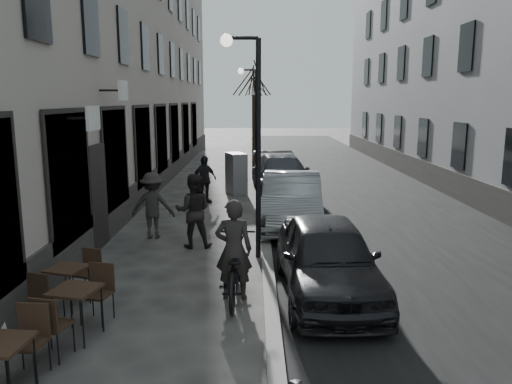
{
  "coord_description": "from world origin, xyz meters",
  "views": [
    {
      "loc": [
        -0.1,
        -5.33,
        3.68
      ],
      "look_at": [
        -0.06,
        4.76,
        1.8
      ],
      "focal_mm": 35.0,
      "sensor_mm": 36.0,
      "label": 1
    }
  ],
  "objects_px": {
    "pedestrian_far": "(204,179)",
    "tree_far": "(254,84)",
    "car_near": "(327,258)",
    "car_far": "(281,174)",
    "pedestrian_mid": "(153,205)",
    "bistro_set_b": "(76,308)",
    "tree_near": "(254,80)",
    "pedestrian_near": "(193,211)",
    "bicycle": "(234,269)",
    "utility_cabinet": "(236,173)",
    "bistro_set_a": "(1,366)",
    "streetlamp_near": "(251,123)",
    "car_mid": "(292,200)",
    "bistro_set_c": "(68,283)",
    "streetlamp_far": "(252,111)"
  },
  "relations": [
    {
      "from": "pedestrian_far",
      "to": "tree_far",
      "type": "bearing_deg",
      "value": 45.34
    },
    {
      "from": "car_near",
      "to": "tree_far",
      "type": "bearing_deg",
      "value": 91.97
    },
    {
      "from": "car_far",
      "to": "pedestrian_mid",
      "type": "bearing_deg",
      "value": -125.29
    },
    {
      "from": "bistro_set_b",
      "to": "tree_far",
      "type": "bearing_deg",
      "value": 96.63
    },
    {
      "from": "pedestrian_far",
      "to": "car_far",
      "type": "relative_size",
      "value": 0.33
    },
    {
      "from": "tree_near",
      "to": "tree_far",
      "type": "height_order",
      "value": "same"
    },
    {
      "from": "bistro_set_b",
      "to": "pedestrian_near",
      "type": "bearing_deg",
      "value": 88.74
    },
    {
      "from": "tree_near",
      "to": "pedestrian_far",
      "type": "bearing_deg",
      "value": -101.61
    },
    {
      "from": "bicycle",
      "to": "utility_cabinet",
      "type": "bearing_deg",
      "value": -87.06
    },
    {
      "from": "bistro_set_a",
      "to": "pedestrian_mid",
      "type": "xyz_separation_m",
      "value": [
        0.36,
        7.47,
        0.39
      ]
    },
    {
      "from": "streetlamp_near",
      "to": "tree_near",
      "type": "height_order",
      "value": "tree_near"
    },
    {
      "from": "car_mid",
      "to": "car_far",
      "type": "bearing_deg",
      "value": 94.28
    },
    {
      "from": "bistro_set_b",
      "to": "bistro_set_c",
      "type": "distance_m",
      "value": 1.32
    },
    {
      "from": "tree_far",
      "to": "bistro_set_a",
      "type": "distance_m",
      "value": 27.28
    },
    {
      "from": "streetlamp_near",
      "to": "utility_cabinet",
      "type": "relative_size",
      "value": 3.15
    },
    {
      "from": "streetlamp_far",
      "to": "car_mid",
      "type": "xyz_separation_m",
      "value": [
        1.17,
        -9.06,
        -2.38
      ]
    },
    {
      "from": "pedestrian_near",
      "to": "tree_far",
      "type": "bearing_deg",
      "value": -98.02
    },
    {
      "from": "bistro_set_c",
      "to": "streetlamp_near",
      "type": "bearing_deg",
      "value": 59.31
    },
    {
      "from": "streetlamp_far",
      "to": "pedestrian_mid",
      "type": "xyz_separation_m",
      "value": [
        -2.63,
        -10.31,
        -2.27
      ]
    },
    {
      "from": "streetlamp_near",
      "to": "bistro_set_a",
      "type": "bearing_deg",
      "value": -117.39
    },
    {
      "from": "streetlamp_near",
      "to": "tree_near",
      "type": "distance_m",
      "value": 15.08
    },
    {
      "from": "tree_far",
      "to": "car_near",
      "type": "relative_size",
      "value": 1.32
    },
    {
      "from": "pedestrian_near",
      "to": "pedestrian_far",
      "type": "xyz_separation_m",
      "value": [
        -0.26,
        5.49,
        -0.08
      ]
    },
    {
      "from": "tree_far",
      "to": "utility_cabinet",
      "type": "bearing_deg",
      "value": -93.11
    },
    {
      "from": "pedestrian_mid",
      "to": "car_mid",
      "type": "relative_size",
      "value": 0.38
    },
    {
      "from": "streetlamp_far",
      "to": "bicycle",
      "type": "distance_m",
      "value": 14.71
    },
    {
      "from": "tree_far",
      "to": "car_near",
      "type": "height_order",
      "value": "tree_far"
    },
    {
      "from": "pedestrian_far",
      "to": "pedestrian_near",
      "type": "bearing_deg",
      "value": -124.98
    },
    {
      "from": "tree_near",
      "to": "car_mid",
      "type": "bearing_deg",
      "value": -84.79
    },
    {
      "from": "utility_cabinet",
      "to": "pedestrian_near",
      "type": "height_order",
      "value": "pedestrian_near"
    },
    {
      "from": "bistro_set_b",
      "to": "tree_near",
      "type": "bearing_deg",
      "value": 94.68
    },
    {
      "from": "tree_far",
      "to": "bicycle",
      "type": "relative_size",
      "value": 2.58
    },
    {
      "from": "utility_cabinet",
      "to": "pedestrian_mid",
      "type": "distance_m",
      "value": 6.72
    },
    {
      "from": "tree_near",
      "to": "car_mid",
      "type": "height_order",
      "value": "tree_near"
    },
    {
      "from": "tree_far",
      "to": "pedestrian_far",
      "type": "relative_size",
      "value": 3.35
    },
    {
      "from": "streetlamp_far",
      "to": "bistro_set_a",
      "type": "height_order",
      "value": "streetlamp_far"
    },
    {
      "from": "pedestrian_mid",
      "to": "pedestrian_far",
      "type": "relative_size",
      "value": 1.05
    },
    {
      "from": "tree_far",
      "to": "car_near",
      "type": "bearing_deg",
      "value": -86.59
    },
    {
      "from": "pedestrian_far",
      "to": "bicycle",
      "type": "bearing_deg",
      "value": -118.65
    },
    {
      "from": "tree_near",
      "to": "pedestrian_far",
      "type": "xyz_separation_m",
      "value": [
        -1.78,
        -8.67,
        -3.81
      ]
    },
    {
      "from": "bistro_set_c",
      "to": "pedestrian_near",
      "type": "xyz_separation_m",
      "value": [
        1.8,
        3.71,
        0.48
      ]
    },
    {
      "from": "tree_near",
      "to": "bistro_set_c",
      "type": "bearing_deg",
      "value": -100.52
    },
    {
      "from": "bicycle",
      "to": "streetlamp_far",
      "type": "bearing_deg",
      "value": -90.02
    },
    {
      "from": "car_near",
      "to": "car_mid",
      "type": "xyz_separation_m",
      "value": [
        -0.29,
        5.25,
        0.04
      ]
    },
    {
      "from": "bicycle",
      "to": "car_near",
      "type": "bearing_deg",
      "value": -173.67
    },
    {
      "from": "streetlamp_far",
      "to": "pedestrian_mid",
      "type": "height_order",
      "value": "streetlamp_far"
    },
    {
      "from": "bistro_set_c",
      "to": "utility_cabinet",
      "type": "bearing_deg",
      "value": 94.32
    },
    {
      "from": "tree_far",
      "to": "pedestrian_near",
      "type": "height_order",
      "value": "tree_far"
    },
    {
      "from": "utility_cabinet",
      "to": "car_far",
      "type": "bearing_deg",
      "value": -12.12
    },
    {
      "from": "pedestrian_near",
      "to": "tree_near",
      "type": "bearing_deg",
      "value": -99.83
    }
  ]
}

